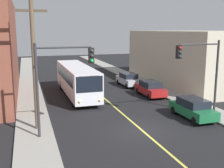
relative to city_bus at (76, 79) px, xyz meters
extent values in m
plane|color=black|center=(2.49, -11.70, -1.82)|extent=(120.00, 120.00, 0.00)
cube|color=gray|center=(-4.76, -1.70, -1.74)|extent=(2.50, 90.00, 0.15)
cube|color=gray|center=(9.74, -1.70, -1.74)|extent=(2.50, 90.00, 0.15)
cube|color=#D8CC4C|center=(2.49, 3.30, -1.81)|extent=(0.16, 60.00, 0.01)
cube|color=black|center=(-6.05, 1.92, -0.22)|extent=(0.06, 12.85, 1.30)
cube|color=black|center=(-6.05, 1.92, 2.98)|extent=(0.06, 12.85, 1.30)
cube|color=black|center=(-6.05, 1.92, 6.18)|extent=(0.06, 12.85, 1.30)
cube|color=beige|center=(16.99, 3.21, 1.57)|extent=(12.00, 20.01, 6.78)
cube|color=black|center=(11.03, 3.21, -0.22)|extent=(0.06, 14.01, 1.30)
cube|color=black|center=(11.03, 3.21, 2.98)|extent=(0.06, 14.01, 1.30)
cube|color=silver|center=(0.00, 0.01, 0.01)|extent=(2.68, 12.03, 2.75)
cube|color=black|center=(0.07, -5.97, 0.53)|extent=(2.35, 0.11, 1.40)
cube|color=black|center=(-0.07, 5.99, 0.63)|extent=(2.30, 0.11, 1.10)
cube|color=black|center=(-1.26, 0.00, 0.53)|extent=(0.17, 10.20, 1.10)
cube|color=black|center=(1.25, 0.03, 0.53)|extent=(0.17, 10.20, 1.10)
cube|color=orange|center=(0.07, -5.96, 1.13)|extent=(1.79, 0.08, 0.30)
sphere|color=#F9D872|center=(-0.83, -6.02, -0.92)|extent=(0.24, 0.24, 0.24)
sphere|color=#F9D872|center=(0.96, -6.00, -0.92)|extent=(0.24, 0.24, 0.24)
cylinder|color=black|center=(-1.08, -4.20, -1.32)|extent=(0.31, 1.00, 1.00)
cylinder|color=black|center=(1.17, -4.17, -1.32)|extent=(0.31, 1.00, 1.00)
cylinder|color=black|center=(-1.16, 3.50, -1.32)|extent=(0.31, 1.00, 1.00)
cylinder|color=black|center=(1.09, 3.53, -1.32)|extent=(0.31, 1.00, 1.00)
cube|color=#196038|center=(7.40, -10.45, -1.15)|extent=(1.84, 4.42, 0.70)
cube|color=black|center=(7.40, -10.45, -0.50)|extent=(1.64, 2.48, 0.60)
cylinder|color=black|center=(6.61, -11.96, -1.50)|extent=(0.23, 0.64, 0.64)
cylinder|color=black|center=(8.21, -11.94, -1.50)|extent=(0.23, 0.64, 0.64)
cylinder|color=black|center=(6.58, -8.96, -1.50)|extent=(0.23, 0.64, 0.64)
cylinder|color=black|center=(8.18, -8.94, -1.50)|extent=(0.23, 0.64, 0.64)
cube|color=maroon|center=(7.41, -2.52, -1.15)|extent=(1.82, 4.41, 0.70)
cube|color=black|center=(7.41, -2.52, -0.50)|extent=(1.63, 2.47, 0.60)
cylinder|color=black|center=(6.62, -4.02, -1.50)|extent=(0.22, 0.64, 0.64)
cylinder|color=black|center=(8.22, -4.02, -1.50)|extent=(0.22, 0.64, 0.64)
cylinder|color=black|center=(6.60, -1.02, -1.50)|extent=(0.22, 0.64, 0.64)
cylinder|color=black|center=(8.20, -1.02, -1.50)|extent=(0.22, 0.64, 0.64)
cube|color=#B7B7BC|center=(7.13, 3.34, -1.15)|extent=(1.90, 4.44, 0.70)
cube|color=black|center=(7.13, 3.34, -0.50)|extent=(1.68, 2.50, 0.60)
cylinder|color=black|center=(6.36, 1.82, -1.50)|extent=(0.24, 0.65, 0.64)
cylinder|color=black|center=(7.96, 1.86, -1.50)|extent=(0.24, 0.65, 0.64)
cylinder|color=black|center=(6.29, 4.82, -1.50)|extent=(0.24, 0.65, 0.64)
cylinder|color=black|center=(7.89, 4.86, -1.50)|extent=(0.24, 0.65, 0.64)
cylinder|color=brown|center=(-4.51, -9.62, 3.09)|extent=(0.28, 0.28, 9.51)
cube|color=#4C3D2D|center=(-4.51, -9.62, 6.34)|extent=(2.00, 0.16, 0.16)
cylinder|color=#2D2D33|center=(-4.46, -11.24, 1.33)|extent=(0.18, 0.18, 6.00)
cylinder|color=#2D2D33|center=(-2.71, -11.24, 4.03)|extent=(3.50, 0.12, 0.12)
cube|color=black|center=(-0.96, -11.24, 3.48)|extent=(0.32, 0.36, 1.00)
sphere|color=#2D2D2D|center=(-0.96, -11.43, 3.80)|extent=(0.22, 0.22, 0.22)
sphere|color=#2D2D2D|center=(-0.96, -11.43, 3.48)|extent=(0.22, 0.22, 0.22)
sphere|color=green|center=(-0.96, -11.43, 3.16)|extent=(0.22, 0.22, 0.22)
cylinder|color=#2D2D33|center=(9.44, -10.41, 1.33)|extent=(0.18, 0.18, 6.00)
cylinder|color=#2D2D33|center=(7.69, -10.41, 4.03)|extent=(3.50, 0.12, 0.12)
cube|color=black|center=(5.94, -10.41, 3.48)|extent=(0.32, 0.36, 1.00)
sphere|color=red|center=(5.94, -10.60, 3.80)|extent=(0.22, 0.22, 0.22)
sphere|color=#2D2D2D|center=(5.94, -10.60, 3.48)|extent=(0.22, 0.22, 0.22)
sphere|color=#2D2D2D|center=(5.94, -10.60, 3.16)|extent=(0.22, 0.22, 0.22)
camera|label=1|loc=(-5.07, -29.00, 5.14)|focal=44.98mm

